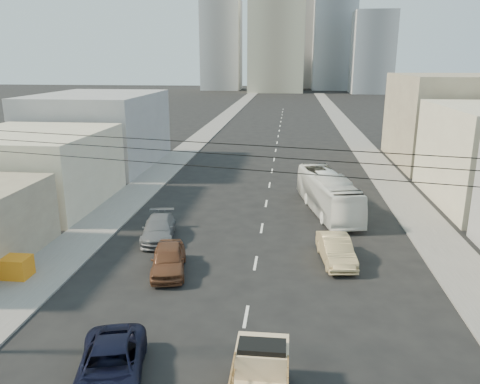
% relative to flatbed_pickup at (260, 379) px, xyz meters
% --- Properties ---
extents(sidewalk_left, '(3.50, 180.00, 0.12)m').
position_rel_flatbed_pickup_xyz_m(sidewalk_left, '(-12.78, 67.82, -1.03)').
color(sidewalk_left, slate).
rests_on(sidewalk_left, ground).
extents(sidewalk_right, '(3.50, 180.00, 0.12)m').
position_rel_flatbed_pickup_xyz_m(sidewalk_right, '(10.72, 67.82, -1.03)').
color(sidewalk_right, slate).
rests_on(sidewalk_right, ground).
extents(lane_dashes, '(0.15, 104.00, 0.01)m').
position_rel_flatbed_pickup_xyz_m(lane_dashes, '(-1.03, 50.82, -1.09)').
color(lane_dashes, silver).
rests_on(lane_dashes, ground).
extents(flatbed_pickup, '(1.95, 4.41, 1.90)m').
position_rel_flatbed_pickup_xyz_m(flatbed_pickup, '(0.00, 0.00, 0.00)').
color(flatbed_pickup, beige).
rests_on(flatbed_pickup, ground).
extents(navy_pickup, '(3.54, 5.59, 1.44)m').
position_rel_flatbed_pickup_xyz_m(navy_pickup, '(-5.55, 0.59, -0.38)').
color(navy_pickup, black).
rests_on(navy_pickup, ground).
extents(city_bus, '(4.65, 11.07, 3.00)m').
position_rel_flatbed_pickup_xyz_m(city_bus, '(3.87, 22.16, 0.41)').
color(city_bus, white).
rests_on(city_bus, ground).
extents(sedan_brown, '(2.68, 4.84, 1.56)m').
position_rel_flatbed_pickup_xyz_m(sedan_brown, '(-5.82, 10.12, -0.32)').
color(sedan_brown, brown).
rests_on(sedan_brown, ground).
extents(sedan_tan, '(2.19, 4.85, 1.54)m').
position_rel_flatbed_pickup_xyz_m(sedan_tan, '(3.67, 12.51, -0.32)').
color(sedan_tan, tan).
rests_on(sedan_tan, ground).
extents(sedan_grey, '(2.83, 5.26, 1.45)m').
position_rel_flatbed_pickup_xyz_m(sedan_grey, '(-7.77, 15.05, -0.37)').
color(sedan_grey, slate).
rests_on(sedan_grey, ground).
extents(overhead_wires, '(23.01, 5.02, 0.72)m').
position_rel_flatbed_pickup_xyz_m(overhead_wires, '(-1.03, -0.68, 7.87)').
color(overhead_wires, black).
rests_on(overhead_wires, ground).
extents(crate_stack, '(1.80, 1.20, 1.14)m').
position_rel_flatbed_pickup_xyz_m(crate_stack, '(-14.03, 8.40, -0.40)').
color(crate_stack, orange).
rests_on(crate_stack, sidewalk_left).
extents(bldg_right_far, '(12.00, 16.00, 10.00)m').
position_rel_flatbed_pickup_xyz_m(bldg_right_far, '(18.97, 41.82, 3.91)').
color(bldg_right_far, gray).
rests_on(bldg_right_far, ground).
extents(bldg_left_mid, '(11.00, 12.00, 6.00)m').
position_rel_flatbed_pickup_xyz_m(bldg_left_mid, '(-20.03, 21.82, 1.91)').
color(bldg_left_mid, beige).
rests_on(bldg_left_mid, ground).
extents(bldg_left_far, '(12.00, 16.00, 8.00)m').
position_rel_flatbed_pickup_xyz_m(bldg_left_far, '(-20.53, 36.82, 2.91)').
color(bldg_left_far, gray).
rests_on(bldg_left_far, ground).
extents(high_rise_tower, '(20.00, 20.00, 60.00)m').
position_rel_flatbed_pickup_xyz_m(high_rise_tower, '(-5.03, 167.82, 28.91)').
color(high_rise_tower, tan).
rests_on(high_rise_tower, ground).
extents(midrise_ne, '(16.00, 16.00, 40.00)m').
position_rel_flatbed_pickup_xyz_m(midrise_ne, '(16.97, 182.82, 18.91)').
color(midrise_ne, gray).
rests_on(midrise_ne, ground).
extents(midrise_nw, '(15.00, 15.00, 34.00)m').
position_rel_flatbed_pickup_xyz_m(midrise_nw, '(-27.03, 177.82, 15.91)').
color(midrise_nw, gray).
rests_on(midrise_nw, ground).
extents(midrise_back, '(18.00, 18.00, 44.00)m').
position_rel_flatbed_pickup_xyz_m(midrise_back, '(4.97, 197.82, 20.91)').
color(midrise_back, gray).
rests_on(midrise_back, ground).
extents(midrise_east, '(14.00, 14.00, 28.00)m').
position_rel_flatbed_pickup_xyz_m(midrise_east, '(28.97, 162.82, 12.91)').
color(midrise_east, gray).
rests_on(midrise_east, ground).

